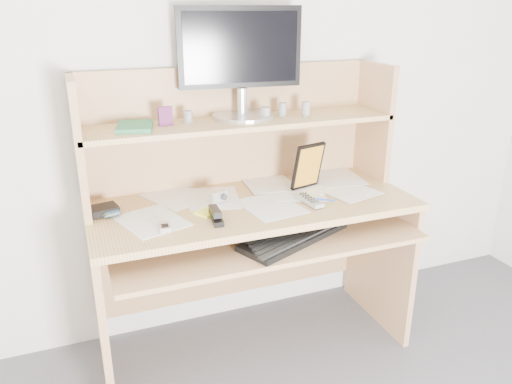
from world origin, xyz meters
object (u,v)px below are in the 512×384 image
object	(u,v)px
desk	(247,207)
keyboard	(294,235)
game_case	(308,166)
monitor	(241,59)
tv_remote	(308,200)

from	to	relation	value
desk	keyboard	xyz separation A→B (m)	(0.10, -0.29, -0.03)
keyboard	game_case	bearing A→B (deg)	30.61
monitor	desk	bearing A→B (deg)	-95.01
keyboard	desk	bearing A→B (deg)	84.69
keyboard	game_case	distance (m)	0.38
monitor	tv_remote	bearing A→B (deg)	-53.45
tv_remote	keyboard	bearing A→B (deg)	-145.00
tv_remote	game_case	size ratio (longest dim) A/B	0.78
keyboard	tv_remote	size ratio (longest dim) A/B	3.13
desk	tv_remote	size ratio (longest dim) A/B	8.31
tv_remote	monitor	world-z (taller)	monitor
monitor	game_case	bearing A→B (deg)	-25.82
game_case	desk	bearing A→B (deg)	159.93
keyboard	monitor	size ratio (longest dim) A/B	0.96
monitor	keyboard	bearing A→B (deg)	-75.19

